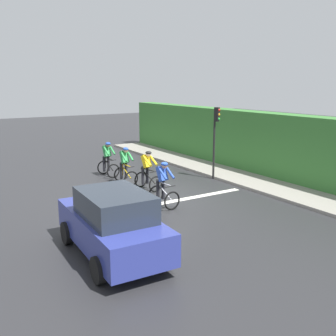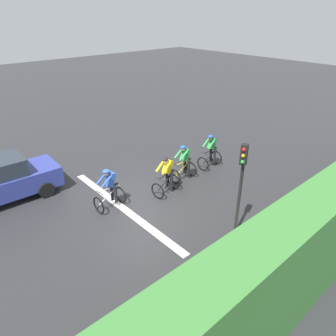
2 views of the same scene
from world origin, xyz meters
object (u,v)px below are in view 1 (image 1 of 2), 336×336
(car_navy, at_px, (113,223))
(traffic_light_near_crossing, at_px, (216,132))
(cyclist_lead, at_px, (108,160))
(cyclist_mid, at_px, (147,171))
(cyclist_fourth, at_px, (163,185))
(cyclist_second, at_px, (125,166))

(car_navy, relative_size, traffic_light_near_crossing, 1.25)
(car_navy, bearing_deg, traffic_light_near_crossing, 34.31)
(cyclist_lead, relative_size, cyclist_mid, 1.00)
(cyclist_fourth, distance_m, car_navy, 4.33)
(cyclist_lead, xyz_separation_m, cyclist_second, (0.05, -1.82, 0.00))
(cyclist_second, height_order, cyclist_fourth, same)
(cyclist_second, height_order, cyclist_mid, same)
(car_navy, bearing_deg, cyclist_second, 61.56)
(cyclist_lead, xyz_separation_m, cyclist_fourth, (-0.20, -5.47, 0.00))
(cyclist_fourth, xyz_separation_m, traffic_light_near_crossing, (4.19, 2.24, 1.43))
(cyclist_lead, relative_size, cyclist_fourth, 1.00)
(car_navy, bearing_deg, cyclist_fourth, 41.11)
(car_navy, bearing_deg, cyclist_lead, 67.37)
(cyclist_second, xyz_separation_m, car_navy, (-3.52, -6.50, 0.08))
(cyclist_mid, xyz_separation_m, car_navy, (-3.89, -5.14, 0.08))
(cyclist_lead, height_order, car_navy, car_navy)
(cyclist_mid, relative_size, traffic_light_near_crossing, 0.50)
(traffic_light_near_crossing, bearing_deg, car_navy, -145.69)
(cyclist_lead, bearing_deg, cyclist_mid, -82.35)
(cyclist_lead, bearing_deg, cyclist_fourth, -92.11)
(cyclist_fourth, height_order, traffic_light_near_crossing, traffic_light_near_crossing)
(cyclist_lead, height_order, cyclist_second, same)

